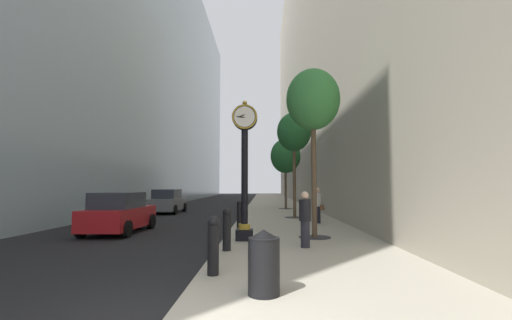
{
  "coord_description": "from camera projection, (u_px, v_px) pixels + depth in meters",
  "views": [
    {
      "loc": [
        1.33,
        -4.73,
        1.9
      ],
      "look_at": [
        0.78,
        23.12,
        3.99
      ],
      "focal_mm": 24.27,
      "sensor_mm": 36.0,
      "label": 1
    }
  ],
  "objects": [
    {
      "name": "bollard_second",
      "position": [
        227.0,
        228.0,
        9.47
      ],
      "size": [
        0.24,
        0.24,
        1.16
      ],
      "color": "black",
      "rests_on": "sidewalk_right"
    },
    {
      "name": "street_tree_near",
      "position": [
        313.0,
        101.0,
        12.18
      ],
      "size": [
        1.88,
        1.88,
        5.89
      ],
      "color": "#333335",
      "rests_on": "sidewalk_right"
    },
    {
      "name": "trash_bin",
      "position": [
        264.0,
        261.0,
        5.64
      ],
      "size": [
        0.53,
        0.53,
        1.05
      ],
      "color": "black",
      "rests_on": "sidewalk_right"
    },
    {
      "name": "ground_plane",
      "position": [
        248.0,
        207.0,
        31.52
      ],
      "size": [
        110.0,
        110.0,
        0.0
      ],
      "primitive_type": "plane",
      "color": "black",
      "rests_on": "ground"
    },
    {
      "name": "building_block_right",
      "position": [
        344.0,
        34.0,
        35.63
      ],
      "size": [
        9.0,
        80.0,
        35.13
      ],
      "color": "#A89E89",
      "rests_on": "ground"
    },
    {
      "name": "bollard_fourth",
      "position": [
        239.0,
        213.0,
        14.62
      ],
      "size": [
        0.24,
        0.24,
        1.16
      ],
      "color": "black",
      "rests_on": "sidewalk_right"
    },
    {
      "name": "bollard_nearest",
      "position": [
        213.0,
        244.0,
        6.89
      ],
      "size": [
        0.24,
        0.24,
        1.16
      ],
      "color": "black",
      "rests_on": "sidewalk_right"
    },
    {
      "name": "street_tree_mid_near",
      "position": [
        294.0,
        133.0,
        19.62
      ],
      "size": [
        1.93,
        1.93,
        5.94
      ],
      "color": "#333335",
      "rests_on": "sidewalk_right"
    },
    {
      "name": "building_block_left",
      "position": [
        129.0,
        56.0,
        35.9
      ],
      "size": [
        9.0,
        80.0,
        30.73
      ],
      "color": "#93A8B7",
      "rests_on": "ground"
    },
    {
      "name": "pedestrian_walking",
      "position": [
        318.0,
        204.0,
        16.42
      ],
      "size": [
        0.52,
        0.46,
        1.68
      ],
      "color": "#23232D",
      "rests_on": "sidewalk_right"
    },
    {
      "name": "sidewalk_right",
      "position": [
        276.0,
        204.0,
        34.46
      ],
      "size": [
        5.21,
        80.0,
        0.14
      ],
      "primitive_type": "cube",
      "color": "#ADA593",
      "rests_on": "ground"
    },
    {
      "name": "car_red_mid",
      "position": [
        119.0,
        213.0,
        14.08
      ],
      "size": [
        1.93,
        4.07,
        1.64
      ],
      "color": "#AD191E",
      "rests_on": "ground"
    },
    {
      "name": "pedestrian_by_clock",
      "position": [
        305.0,
        218.0,
        9.97
      ],
      "size": [
        0.41,
        0.41,
        1.6
      ],
      "color": "#23232D",
      "rests_on": "sidewalk_right"
    },
    {
      "name": "street_clock",
      "position": [
        245.0,
        162.0,
        11.43
      ],
      "size": [
        0.84,
        0.55,
        4.62
      ],
      "color": "black",
      "rests_on": "sidewalk_right"
    },
    {
      "name": "car_grey_near",
      "position": [
        168.0,
        201.0,
        24.35
      ],
      "size": [
        1.98,
        4.24,
        1.67
      ],
      "color": "slate",
      "rests_on": "ground"
    },
    {
      "name": "street_tree_mid_far",
      "position": [
        285.0,
        156.0,
        27.0
      ],
      "size": [
        2.33,
        2.33,
        5.45
      ],
      "color": "#333335",
      "rests_on": "sidewalk_right"
    }
  ]
}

